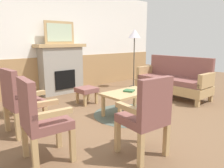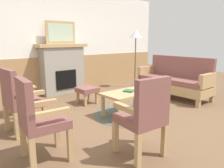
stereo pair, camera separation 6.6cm
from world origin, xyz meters
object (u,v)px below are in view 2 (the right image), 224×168
(side_table, at_px, (21,92))
(floor_lamp_by_couch, at_px, (136,37))
(fireplace, at_px, (62,68))
(couch, at_px, (174,81))
(framed_picture, at_px, (61,33))
(coffee_table, at_px, (128,95))
(armchair_front_left, at_px, (144,114))
(book_on_table, at_px, (129,91))
(armchair_near_fireplace, at_px, (19,98))
(armchair_by_window_left, at_px, (38,116))
(footstool, at_px, (87,91))

(side_table, distance_m, floor_lamp_by_couch, 3.50)
(fireplace, height_order, couch, fireplace)
(framed_picture, relative_size, floor_lamp_by_couch, 0.48)
(coffee_table, distance_m, armchair_front_left, 1.48)
(book_on_table, relative_size, floor_lamp_by_couch, 0.11)
(fireplace, bearing_deg, armchair_near_fireplace, -132.24)
(armchair_by_window_left, height_order, armchair_front_left, same)
(footstool, xyz_separation_m, armchair_near_fireplace, (-1.61, -0.62, 0.25))
(couch, height_order, side_table, couch)
(armchair_near_fireplace, height_order, floor_lamp_by_couch, floor_lamp_by_couch)
(footstool, height_order, armchair_near_fireplace, armchair_near_fireplace)
(armchair_by_window_left, xyz_separation_m, armchair_front_left, (0.98, -0.72, 0.00))
(couch, relative_size, floor_lamp_by_couch, 1.07)
(floor_lamp_by_couch, bearing_deg, fireplace, 158.74)
(framed_picture, xyz_separation_m, side_table, (-1.40, -1.03, -1.13))
(fireplace, bearing_deg, book_on_table, -86.60)
(armchair_by_window_left, bearing_deg, framed_picture, 57.68)
(coffee_table, height_order, armchair_front_left, armchair_front_left)
(framed_picture, relative_size, armchair_by_window_left, 0.82)
(couch, bearing_deg, book_on_table, -173.71)
(footstool, bearing_deg, floor_lamp_by_couch, 13.14)
(fireplace, height_order, floor_lamp_by_couch, floor_lamp_by_couch)
(armchair_near_fireplace, relative_size, armchair_front_left, 1.00)
(armchair_front_left, relative_size, side_table, 1.78)
(book_on_table, relative_size, armchair_front_left, 0.18)
(floor_lamp_by_couch, bearing_deg, armchair_front_left, -134.80)
(coffee_table, distance_m, footstool, 1.12)
(coffee_table, xyz_separation_m, armchair_front_left, (-0.89, -1.17, 0.15))
(framed_picture, xyz_separation_m, armchair_front_left, (-0.78, -3.50, -1.02))
(armchair_by_window_left, bearing_deg, footstool, 42.54)
(coffee_table, distance_m, floor_lamp_by_couch, 2.64)
(framed_picture, relative_size, side_table, 1.45)
(framed_picture, distance_m, couch, 3.07)
(footstool, height_order, floor_lamp_by_couch, floor_lamp_by_couch)
(book_on_table, xyz_separation_m, side_table, (-1.54, 1.29, -0.02))
(framed_picture, bearing_deg, coffee_table, -87.34)
(armchair_front_left, bearing_deg, side_table, 104.04)
(side_table, bearing_deg, floor_lamp_by_couch, 4.70)
(coffee_table, relative_size, armchair_by_window_left, 0.98)
(book_on_table, xyz_separation_m, footstool, (-0.20, 1.10, -0.17))
(fireplace, distance_m, book_on_table, 2.33)
(armchair_near_fireplace, bearing_deg, fireplace, 47.76)
(book_on_table, relative_size, armchair_near_fireplace, 0.18)
(side_table, bearing_deg, coffee_table, -40.75)
(armchair_by_window_left, bearing_deg, side_table, 78.34)
(fireplace, bearing_deg, footstool, -92.85)
(fireplace, distance_m, footstool, 1.28)
(armchair_by_window_left, distance_m, armchair_front_left, 1.21)
(book_on_table, distance_m, side_table, 2.01)
(armchair_front_left, bearing_deg, armchair_by_window_left, 143.84)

